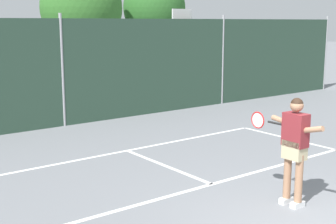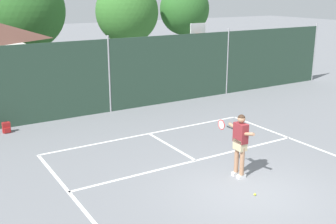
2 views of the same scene
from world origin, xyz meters
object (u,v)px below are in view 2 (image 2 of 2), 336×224
(tennis_player, at_px, (240,140))
(backpack_red, at_px, (6,128))
(basketball_hoop, at_px, (197,48))
(tennis_ball, at_px, (255,194))

(tennis_player, bearing_deg, backpack_red, 123.03)
(basketball_hoop, relative_size, tennis_player, 1.91)
(tennis_player, bearing_deg, basketball_hoop, 61.41)
(tennis_player, height_order, backpack_red, tennis_player)
(basketball_hoop, bearing_deg, tennis_player, -118.59)
(tennis_ball, bearing_deg, tennis_player, 70.35)
(basketball_hoop, distance_m, tennis_player, 10.63)
(basketball_hoop, xyz_separation_m, backpack_red, (-9.93, -1.78, -2.12))
(backpack_red, bearing_deg, basketball_hoop, 10.14)
(tennis_ball, distance_m, backpack_red, 9.72)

